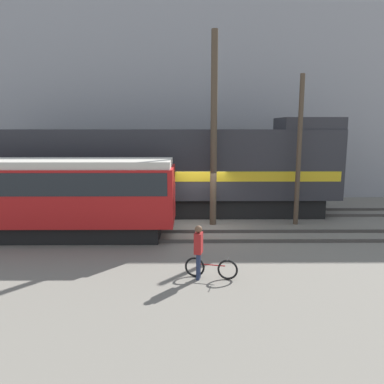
{
  "coord_description": "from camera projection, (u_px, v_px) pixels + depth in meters",
  "views": [
    {
      "loc": [
        -0.56,
        -17.06,
        4.66
      ],
      "look_at": [
        -0.46,
        -0.71,
        1.8
      ],
      "focal_mm": 35.0,
      "sensor_mm": 36.0,
      "label": 1
    }
  ],
  "objects": [
    {
      "name": "ground_plane",
      "position": [
        202.0,
        227.0,
        17.61
      ],
      "size": [
        120.0,
        120.0,
        0.0
      ],
      "primitive_type": "plane",
      "color": "slate"
    },
    {
      "name": "track_near",
      "position": [
        203.0,
        236.0,
        15.91
      ],
      "size": [
        60.0,
        1.5,
        0.14
      ],
      "color": "#47423D",
      "rests_on": "ground"
    },
    {
      "name": "track_far",
      "position": [
        200.0,
        212.0,
        20.28
      ],
      "size": [
        60.0,
        1.5,
        0.14
      ],
      "color": "#47423D",
      "rests_on": "ground"
    },
    {
      "name": "building_backdrop",
      "position": [
        197.0,
        106.0,
        26.84
      ],
      "size": [
        41.47,
        6.0,
        12.31
      ],
      "color": "#99999E",
      "rests_on": "ground"
    },
    {
      "name": "freight_locomotive",
      "position": [
        157.0,
        170.0,
        19.86
      ],
      "size": [
        19.11,
        3.04,
        5.12
      ],
      "color": "black",
      "rests_on": "ground"
    },
    {
      "name": "streetcar",
      "position": [
        51.0,
        194.0,
        15.55
      ],
      "size": [
        10.21,
        2.54,
        3.33
      ],
      "color": "black",
      "rests_on": "ground"
    },
    {
      "name": "bicycle",
      "position": [
        211.0,
        268.0,
        11.62
      ],
      "size": [
        1.65,
        0.55,
        0.7
      ],
      "color": "black",
      "rests_on": "ground"
    },
    {
      "name": "person",
      "position": [
        198.0,
        247.0,
        11.43
      ],
      "size": [
        0.3,
        0.4,
        1.71
      ],
      "color": "#232D4C",
      "rests_on": "ground"
    },
    {
      "name": "utility_pole_left",
      "position": [
        214.0,
        131.0,
        17.34
      ],
      "size": [
        0.31,
        0.31,
        8.94
      ],
      "color": "#4C3D2D",
      "rests_on": "ground"
    },
    {
      "name": "utility_pole_center",
      "position": [
        299.0,
        151.0,
        17.53
      ],
      "size": [
        0.22,
        0.22,
        7.04
      ],
      "color": "#4C3D2D",
      "rests_on": "ground"
    }
  ]
}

